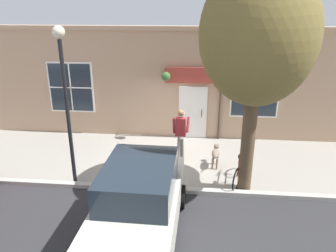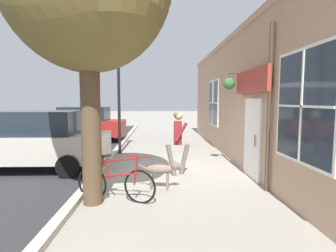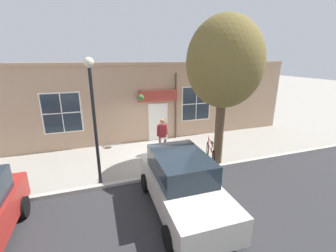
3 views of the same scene
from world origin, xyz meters
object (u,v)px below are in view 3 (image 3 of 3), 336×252
leaning_bicycle (210,152)px  parked_car_mid_block (182,183)px  street_tree_by_curb (224,65)px  street_lamp (93,106)px  pedestrian_walking (162,132)px  dog_on_leash (189,145)px

leaning_bicycle → parked_car_mid_block: 3.80m
street_tree_by_curb → street_lamp: 5.21m
street_lamp → pedestrian_walking: bearing=123.7°
pedestrian_walking → leaning_bicycle: size_ratio=1.07×
leaning_bicycle → street_lamp: size_ratio=0.37×
dog_on_leash → parked_car_mid_block: size_ratio=0.24×
leaning_bicycle → pedestrian_walking: bearing=-127.4°
dog_on_leash → street_tree_by_curb: bearing=32.4°
pedestrian_walking → leaning_bicycle: pedestrian_walking is taller
dog_on_leash → leaning_bicycle: leaning_bicycle is taller
leaning_bicycle → parked_car_mid_block: size_ratio=0.39×
pedestrian_walking → parked_car_mid_block: bearing=-9.4°
pedestrian_walking → dog_on_leash: 1.42m
parked_car_mid_block → street_lamp: street_lamp is taller
dog_on_leash → street_tree_by_curb: (1.31, 0.83, 3.79)m
dog_on_leash → street_lamp: (1.56, -4.22, 2.55)m
street_tree_by_curb → parked_car_mid_block: size_ratio=1.42×
dog_on_leash → leaning_bicycle: size_ratio=0.62×
leaning_bicycle → street_lamp: street_lamp is taller
dog_on_leash → parked_car_mid_block: parked_car_mid_block is taller
parked_car_mid_block → street_lamp: size_ratio=0.95×
pedestrian_walking → street_tree_by_curb: (1.78, 2.02, 3.16)m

